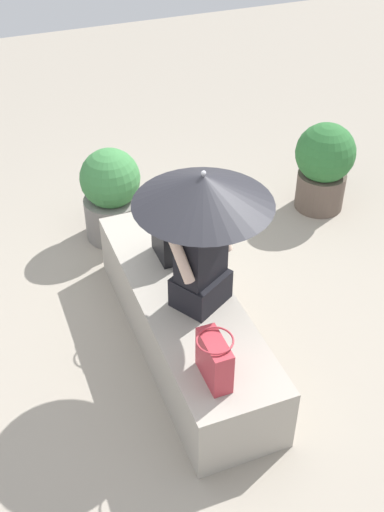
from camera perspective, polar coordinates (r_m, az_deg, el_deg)
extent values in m
plane|color=#9E9384|center=(4.67, -0.71, -7.81)|extent=(14.00, 14.00, 0.00)
cube|color=#A8A093|center=(4.50, -0.73, -5.65)|extent=(2.14, 0.63, 0.49)
cube|color=black|center=(4.20, 0.78, -2.91)|extent=(0.41, 0.44, 0.22)
cube|color=black|center=(3.98, 0.83, 0.89)|extent=(0.33, 0.38, 0.48)
sphere|color=beige|center=(3.78, 0.87, 5.00)|extent=(0.20, 0.20, 0.20)
cylinder|color=beige|center=(4.09, 2.54, 2.49)|extent=(0.21, 0.16, 0.32)
cylinder|color=beige|center=(3.84, -0.99, -0.24)|extent=(0.21, 0.16, 0.32)
cylinder|color=#B7B7BC|center=(3.96, 0.96, 1.17)|extent=(0.02, 0.02, 0.98)
cone|color=black|center=(3.74, 1.02, 5.96)|extent=(0.86, 0.86, 0.19)
sphere|color=#B7B7BC|center=(3.68, 1.04, 7.44)|extent=(0.03, 0.03, 0.03)
cube|color=#B2333D|center=(3.69, 2.01, -9.32)|extent=(0.29, 0.12, 0.29)
torus|color=#B2333D|center=(3.57, 2.07, -7.56)|extent=(0.22, 0.22, 0.01)
cube|color=black|center=(4.56, -2.16, 1.62)|extent=(0.29, 0.16, 0.32)
torus|color=black|center=(4.46, -2.21, 3.41)|extent=(0.21, 0.21, 0.01)
cylinder|color=brown|center=(6.08, 11.41, 5.81)|extent=(0.45, 0.45, 0.35)
sphere|color=#2D6B33|center=(5.89, 11.88, 9.04)|extent=(0.54, 0.54, 0.54)
cylinder|color=gray|center=(5.62, -7.04, 3.50)|extent=(0.49, 0.49, 0.37)
sphere|color=#3D7F42|center=(5.41, -7.36, 6.92)|extent=(0.51, 0.51, 0.51)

